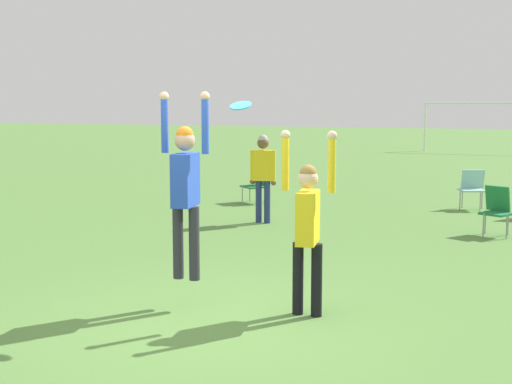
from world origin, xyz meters
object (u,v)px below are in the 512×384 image
at_px(camping_chair_2, 497,207).
at_px(person_spectator_near, 263,170).
at_px(person_defending, 308,219).
at_px(person_jumping, 185,181).
at_px(camping_chair_1, 472,186).
at_px(camping_chair_3, 257,181).
at_px(frisbee, 241,106).

xyz_separation_m(camping_chair_2, person_spectator_near, (-4.26, -0.33, 0.52)).
height_order(person_defending, person_spectator_near, person_defending).
bearing_deg(person_jumping, camping_chair_2, -35.59).
distance_m(camping_chair_1, camping_chair_2, 3.17).
bearing_deg(camping_chair_3, person_defending, 154.89).
relative_size(person_defending, camping_chair_2, 2.34).
relative_size(camping_chair_2, camping_chair_3, 0.96).
distance_m(person_jumping, frisbee, 1.08).
height_order(person_defending, camping_chair_2, person_defending).
bearing_deg(camping_chair_3, frisbee, 150.26).
bearing_deg(person_defending, person_spectator_near, -163.16).
bearing_deg(camping_chair_3, person_spectator_near, 153.76).
bearing_deg(camping_chair_2, person_spectator_near, 30.67).
height_order(camping_chair_1, camping_chair_2, camping_chair_2).
height_order(camping_chair_3, person_spectator_near, person_spectator_near).
relative_size(camping_chair_2, person_spectator_near, 0.51).
xyz_separation_m(person_jumping, camping_chair_1, (2.21, 9.07, -0.93)).
distance_m(person_defending, camping_chair_2, 5.99).
distance_m(frisbee, camping_chair_2, 6.66).
distance_m(camping_chair_2, camping_chair_3, 5.88).
xyz_separation_m(person_defending, person_spectator_near, (-2.69, 5.43, -0.04)).
relative_size(frisbee, camping_chair_2, 0.27).
bearing_deg(camping_chair_2, person_defending, 100.97).
relative_size(frisbee, person_spectator_near, 0.14).
distance_m(camping_chair_2, person_spectator_near, 4.30).
distance_m(frisbee, person_spectator_near, 6.17).
distance_m(frisbee, camping_chair_3, 9.03).
height_order(camping_chair_2, camping_chair_3, camping_chair_3).
distance_m(person_defending, frisbee, 1.41).
bearing_deg(camping_chair_3, camping_chair_1, -130.73).
distance_m(person_jumping, camping_chair_2, 6.73).
distance_m(person_jumping, camping_chair_3, 8.65).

